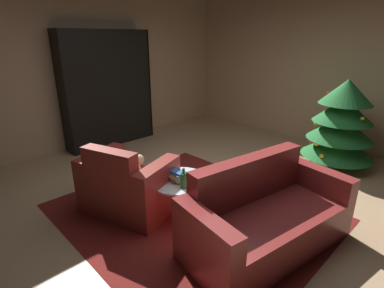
{
  "coord_description": "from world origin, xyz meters",
  "views": [
    {
      "loc": [
        2.3,
        -2.56,
        1.96
      ],
      "look_at": [
        -0.16,
        -0.16,
        0.71
      ],
      "focal_mm": 27.69,
      "sensor_mm": 36.0,
      "label": 1
    }
  ],
  "objects_px": {
    "couch_red": "(265,218)",
    "decorated_tree": "(341,124)",
    "coffee_table": "(180,183)",
    "armchair_red": "(127,186)",
    "bookshelf_unit": "(113,92)",
    "bottle_on_table": "(184,180)",
    "book_stack_on_table": "(178,176)"
  },
  "relations": [
    {
      "from": "couch_red",
      "to": "decorated_tree",
      "type": "xyz_separation_m",
      "value": [
        -0.27,
        2.49,
        0.4
      ]
    },
    {
      "from": "couch_red",
      "to": "coffee_table",
      "type": "bearing_deg",
      "value": -166.67
    },
    {
      "from": "armchair_red",
      "to": "coffee_table",
      "type": "bearing_deg",
      "value": 39.49
    },
    {
      "from": "couch_red",
      "to": "decorated_tree",
      "type": "relative_size",
      "value": 1.31
    },
    {
      "from": "bookshelf_unit",
      "to": "couch_red",
      "type": "relative_size",
      "value": 1.16
    },
    {
      "from": "armchair_red",
      "to": "couch_red",
      "type": "xyz_separation_m",
      "value": [
        1.46,
        0.63,
        -0.02
      ]
    },
    {
      "from": "bookshelf_unit",
      "to": "armchair_red",
      "type": "height_order",
      "value": "bookshelf_unit"
    },
    {
      "from": "couch_red",
      "to": "bottle_on_table",
      "type": "relative_size",
      "value": 8.08
    },
    {
      "from": "bookshelf_unit",
      "to": "armchair_red",
      "type": "distance_m",
      "value": 2.65
    },
    {
      "from": "armchair_red",
      "to": "bottle_on_table",
      "type": "xyz_separation_m",
      "value": [
        0.64,
        0.3,
        0.21
      ]
    },
    {
      "from": "book_stack_on_table",
      "to": "bottle_on_table",
      "type": "xyz_separation_m",
      "value": [
        0.16,
        -0.05,
        0.02
      ]
    },
    {
      "from": "bookshelf_unit",
      "to": "bottle_on_table",
      "type": "distance_m",
      "value": 3.09
    },
    {
      "from": "coffee_table",
      "to": "bottle_on_table",
      "type": "distance_m",
      "value": 0.23
    },
    {
      "from": "bookshelf_unit",
      "to": "bottle_on_table",
      "type": "xyz_separation_m",
      "value": [
        2.92,
        -0.89,
        -0.46
      ]
    },
    {
      "from": "couch_red",
      "to": "coffee_table",
      "type": "height_order",
      "value": "couch_red"
    },
    {
      "from": "couch_red",
      "to": "bookshelf_unit",
      "type": "bearing_deg",
      "value": 171.34
    },
    {
      "from": "coffee_table",
      "to": "couch_red",
      "type": "bearing_deg",
      "value": 13.33
    },
    {
      "from": "coffee_table",
      "to": "armchair_red",
      "type": "bearing_deg",
      "value": -140.51
    },
    {
      "from": "bookshelf_unit",
      "to": "book_stack_on_table",
      "type": "distance_m",
      "value": 2.92
    },
    {
      "from": "armchair_red",
      "to": "book_stack_on_table",
      "type": "xyz_separation_m",
      "value": [
        0.49,
        0.36,
        0.19
      ]
    },
    {
      "from": "bookshelf_unit",
      "to": "decorated_tree",
      "type": "distance_m",
      "value": 3.97
    },
    {
      "from": "coffee_table",
      "to": "bottle_on_table",
      "type": "xyz_separation_m",
      "value": [
        0.17,
        -0.09,
        0.13
      ]
    },
    {
      "from": "armchair_red",
      "to": "coffee_table",
      "type": "xyz_separation_m",
      "value": [
        0.48,
        0.39,
        0.08
      ]
    },
    {
      "from": "bookshelf_unit",
      "to": "book_stack_on_table",
      "type": "height_order",
      "value": "bookshelf_unit"
    },
    {
      "from": "armchair_red",
      "to": "couch_red",
      "type": "distance_m",
      "value": 1.59
    },
    {
      "from": "armchair_red",
      "to": "bottle_on_table",
      "type": "distance_m",
      "value": 0.74
    },
    {
      "from": "bottle_on_table",
      "to": "decorated_tree",
      "type": "bearing_deg",
      "value": 79.0
    },
    {
      "from": "bookshelf_unit",
      "to": "armchair_red",
      "type": "relative_size",
      "value": 1.79
    },
    {
      "from": "coffee_table",
      "to": "decorated_tree",
      "type": "relative_size",
      "value": 0.51
    },
    {
      "from": "couch_red",
      "to": "coffee_table",
      "type": "distance_m",
      "value": 1.01
    },
    {
      "from": "coffee_table",
      "to": "bottle_on_table",
      "type": "bearing_deg",
      "value": -28.3
    },
    {
      "from": "coffee_table",
      "to": "decorated_tree",
      "type": "bearing_deg",
      "value": 75.29
    }
  ]
}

